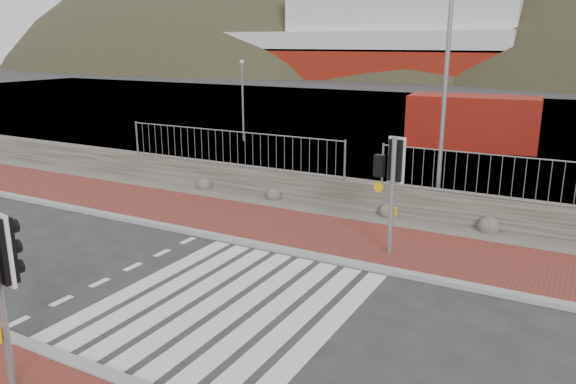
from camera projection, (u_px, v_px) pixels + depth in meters
The scene contains 14 objects.
ground at pixel (228, 304), 11.08m from camera, with size 220.00×220.00×0.00m, color #28282B.
sidewalk_far at pixel (325, 235), 14.88m from camera, with size 40.00×3.00×0.08m, color maroon.
kerb_near at pixel (116, 379), 8.53m from camera, with size 40.00×0.25×0.12m, color gray.
kerb_far at pixel (299, 253), 13.61m from camera, with size 40.00×0.25×0.12m, color gray.
zebra_crossing at pixel (228, 304), 11.08m from camera, with size 4.62×5.60×0.01m.
gravel_strip at pixel (354, 216), 16.58m from camera, with size 40.00×1.50×0.06m, color #59544C.
stone_wall at pixel (364, 196), 17.14m from camera, with size 40.00×0.60×0.90m, color #423E36.
railing at pixel (364, 153), 16.66m from camera, with size 18.07×0.07×1.22m.
quay at pixel (485, 125), 34.71m from camera, with size 120.00×40.00×0.50m, color #4C4C4F.
water at pixel (541, 86), 64.35m from camera, with size 220.00×50.00×0.05m, color #3F4C54.
ferry at pixel (358, 39), 78.62m from camera, with size 50.00×16.00×20.00m.
traffic_signal_far at pixel (392, 171), 13.04m from camera, with size 0.71×0.30×2.91m.
streetlight at pixel (451, 70), 15.83m from camera, with size 1.59×0.29×7.50m.
shipping_container at pixel (472, 122), 27.08m from camera, with size 6.00×2.50×2.50m, color maroon.
Camera 1 is at (5.90, -8.31, 5.02)m, focal length 35.00 mm.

